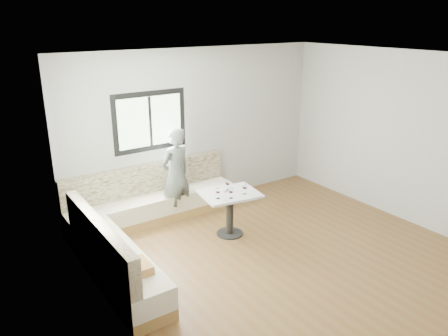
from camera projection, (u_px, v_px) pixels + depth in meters
The scene contains 9 objects.
room at pixel (285, 165), 5.81m from camera, with size 5.01×5.01×2.81m.
banquette at pixel (138, 224), 6.57m from camera, with size 2.90×2.80×0.95m.
table at pixel (230, 203), 6.79m from camera, with size 0.96×0.80×0.71m.
person at pixel (176, 175), 7.23m from camera, with size 0.58×0.38×1.60m, color #535A55.
olive_ramekin at pixel (223, 190), 6.78m from camera, with size 0.10×0.10×0.04m.
wine_glass_a at pixel (218, 191), 6.48m from camera, with size 0.08×0.08×0.17m.
wine_glass_b at pixel (231, 191), 6.49m from camera, with size 0.08×0.08×0.17m.
wine_glass_c at pixel (245, 187), 6.64m from camera, with size 0.08×0.08×0.17m.
wine_glass_d at pixel (228, 183), 6.80m from camera, with size 0.08×0.08×0.17m.
Camera 1 is at (-3.85, -4.00, 3.28)m, focal length 35.00 mm.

